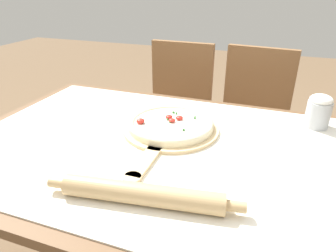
{
  "coord_description": "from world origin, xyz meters",
  "views": [
    {
      "loc": [
        0.32,
        -0.78,
        1.22
      ],
      "look_at": [
        0.02,
        0.08,
        0.77
      ],
      "focal_mm": 32.0,
      "sensor_mm": 36.0,
      "label": 1
    }
  ],
  "objects_px": {
    "rolling_pin": "(142,194)",
    "flour_cup": "(319,111)",
    "pizza": "(171,124)",
    "chair_left": "(177,107)",
    "chair_right": "(251,117)",
    "pizza_peel": "(169,131)"
  },
  "relations": [
    {
      "from": "rolling_pin",
      "to": "chair_right",
      "type": "height_order",
      "value": "chair_right"
    },
    {
      "from": "pizza",
      "to": "rolling_pin",
      "type": "bearing_deg",
      "value": -80.7
    },
    {
      "from": "pizza",
      "to": "chair_left",
      "type": "bearing_deg",
      "value": 106.29
    },
    {
      "from": "pizza",
      "to": "chair_right",
      "type": "bearing_deg",
      "value": 72.0
    },
    {
      "from": "chair_right",
      "to": "flour_cup",
      "type": "relative_size",
      "value": 7.33
    },
    {
      "from": "rolling_pin",
      "to": "chair_left",
      "type": "distance_m",
      "value": 1.17
    },
    {
      "from": "pizza_peel",
      "to": "rolling_pin",
      "type": "xyz_separation_m",
      "value": [
        0.06,
        -0.36,
        0.02
      ]
    },
    {
      "from": "chair_left",
      "to": "chair_right",
      "type": "xyz_separation_m",
      "value": [
        0.45,
        -0.0,
        0.0
      ]
    },
    {
      "from": "rolling_pin",
      "to": "pizza",
      "type": "bearing_deg",
      "value": 99.3
    },
    {
      "from": "pizza_peel",
      "to": "rolling_pin",
      "type": "height_order",
      "value": "rolling_pin"
    },
    {
      "from": "pizza_peel",
      "to": "flour_cup",
      "type": "distance_m",
      "value": 0.54
    },
    {
      "from": "rolling_pin",
      "to": "flour_cup",
      "type": "relative_size",
      "value": 3.91
    },
    {
      "from": "pizza",
      "to": "rolling_pin",
      "type": "distance_m",
      "value": 0.39
    },
    {
      "from": "pizza_peel",
      "to": "chair_right",
      "type": "distance_m",
      "value": 0.81
    },
    {
      "from": "pizza_peel",
      "to": "pizza",
      "type": "relative_size",
      "value": 1.71
    },
    {
      "from": "pizza_peel",
      "to": "chair_left",
      "type": "relative_size",
      "value": 0.57
    },
    {
      "from": "pizza_peel",
      "to": "pizza",
      "type": "height_order",
      "value": "pizza"
    },
    {
      "from": "flour_cup",
      "to": "pizza_peel",
      "type": "bearing_deg",
      "value": -155.01
    },
    {
      "from": "pizza_peel",
      "to": "rolling_pin",
      "type": "relative_size",
      "value": 1.06
    },
    {
      "from": "pizza",
      "to": "chair_left",
      "type": "xyz_separation_m",
      "value": [
        -0.21,
        0.72,
        -0.25
      ]
    },
    {
      "from": "pizza_peel",
      "to": "chair_left",
      "type": "bearing_deg",
      "value": 105.89
    },
    {
      "from": "pizza_peel",
      "to": "chair_right",
      "type": "height_order",
      "value": "chair_right"
    }
  ]
}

